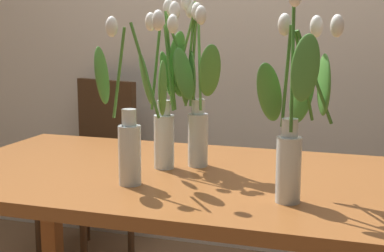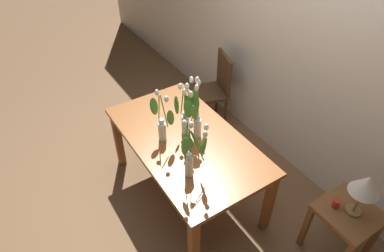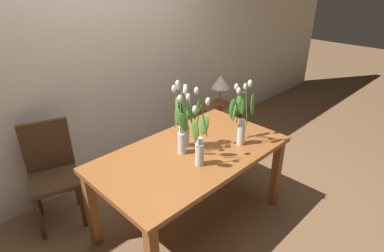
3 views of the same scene
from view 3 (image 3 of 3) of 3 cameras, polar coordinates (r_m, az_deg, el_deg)
The scene contains 11 objects.
ground_plane at distance 3.03m, azimuth -0.11°, elevation -16.74°, with size 18.00×18.00×0.00m, color brown.
room_wall_rear at distance 3.30m, azimuth -16.07°, elevation 12.77°, with size 9.00×0.10×2.70m, color silver.
dining_table at distance 2.63m, azimuth -0.12°, elevation -6.35°, with size 1.60×0.90×0.74m.
tulip_vase_0 at distance 2.64m, azimuth 8.86°, elevation 1.30°, with size 0.23×0.23×0.58m.
tulip_vase_1 at distance 2.33m, azimuth 1.43°, elevation -3.26°, with size 0.20×0.15×0.52m.
tulip_vase_2 at distance 2.47m, azimuth -1.56°, elevation -0.21°, with size 0.21×0.22×0.55m.
tulip_vase_3 at distance 2.54m, azimuth -1.52°, elevation 0.85°, with size 0.23×0.18×0.58m.
dining_chair at distance 3.02m, azimuth -24.08°, elevation -6.96°, with size 0.50×0.50×0.93m.
side_table at distance 3.98m, azimuth 5.07°, elevation 1.92°, with size 0.44×0.44×0.55m.
table_lamp at distance 3.85m, azimuth 5.22°, elevation 7.83°, with size 0.22×0.22×0.40m.
pillar_candle at distance 3.82m, azimuth 4.93°, elevation 3.37°, with size 0.06×0.06×0.07m, color #B72D23.
Camera 3 is at (-1.56, -1.57, 2.07)m, focal length 29.42 mm.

